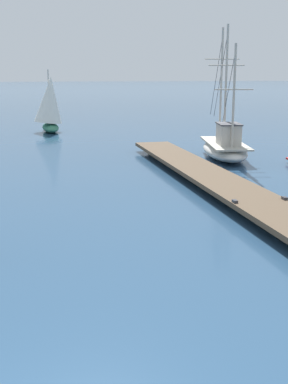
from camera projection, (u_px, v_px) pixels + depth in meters
floating_dock at (214, 178)px, 18.38m from camera, size 3.09×18.86×0.53m
fishing_boat_1 at (225, 147)px, 24.48m from camera, size 2.58×7.10×6.34m
distant_sailboat at (50, 105)px, 34.83m from camera, size 2.41×3.93×4.28m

